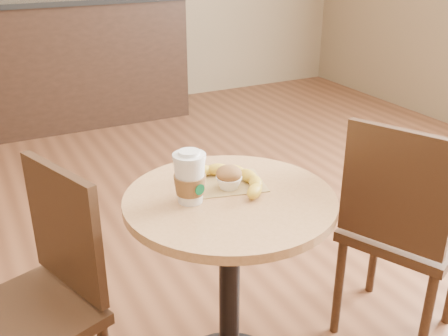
% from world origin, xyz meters
% --- Properties ---
extents(cafe_table, '(0.66, 0.66, 0.75)m').
position_xyz_m(cafe_table, '(-0.01, -0.01, 0.52)').
color(cafe_table, black).
rests_on(cafe_table, ground).
extents(chair_left, '(0.49, 0.49, 0.88)m').
position_xyz_m(chair_left, '(-0.59, 0.12, 0.48)').
color(chair_left, '#362113').
rests_on(chair_left, ground).
extents(chair_right, '(0.53, 0.53, 0.92)m').
position_xyz_m(chair_right, '(0.67, -0.10, 0.50)').
color(chair_right, '#362113').
rests_on(chair_right, ground).
extents(service_counter, '(2.30, 0.65, 1.04)m').
position_xyz_m(service_counter, '(0.00, 3.18, 0.52)').
color(service_counter, black).
rests_on(service_counter, ground).
extents(kraft_bag, '(0.28, 0.23, 0.00)m').
position_xyz_m(kraft_bag, '(0.02, 0.07, 0.75)').
color(kraft_bag, '#9D7F4C').
rests_on(kraft_bag, cafe_table).
extents(coffee_cup, '(0.10, 0.10, 0.16)m').
position_xyz_m(coffee_cup, '(-0.13, 0.01, 0.82)').
color(coffee_cup, silver).
rests_on(coffee_cup, cafe_table).
extents(muffin, '(0.08, 0.08, 0.08)m').
position_xyz_m(muffin, '(0.02, 0.04, 0.79)').
color(muffin, white).
rests_on(muffin, kraft_bag).
extents(banana, '(0.27, 0.33, 0.04)m').
position_xyz_m(banana, '(0.03, 0.05, 0.77)').
color(banana, gold).
rests_on(banana, kraft_bag).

